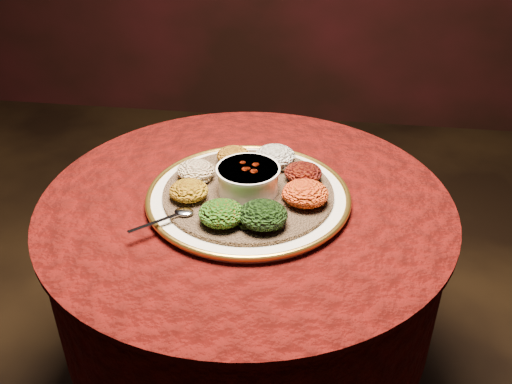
# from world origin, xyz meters

# --- Properties ---
(table) EXTENTS (0.96, 0.96, 0.73)m
(table) POSITION_xyz_m (0.00, 0.00, 0.55)
(table) COLOR black
(table) RESTS_ON ground
(platter) EXTENTS (0.55, 0.55, 0.02)m
(platter) POSITION_xyz_m (0.01, -0.01, 0.75)
(platter) COLOR silver
(platter) RESTS_ON table
(injera) EXTENTS (0.40, 0.40, 0.01)m
(injera) POSITION_xyz_m (0.01, -0.01, 0.76)
(injera) COLOR brown
(injera) RESTS_ON platter
(stew_bowl) EXTENTS (0.14, 0.14, 0.06)m
(stew_bowl) POSITION_xyz_m (0.01, -0.01, 0.80)
(stew_bowl) COLOR white
(stew_bowl) RESTS_ON injera
(spoon) EXTENTS (0.12, 0.11, 0.01)m
(spoon) POSITION_xyz_m (-0.12, -0.13, 0.77)
(spoon) COLOR silver
(spoon) RESTS_ON injera
(portion_ayib) EXTENTS (0.10, 0.10, 0.05)m
(portion_ayib) POSITION_xyz_m (0.05, 0.12, 0.79)
(portion_ayib) COLOR silver
(portion_ayib) RESTS_ON injera
(portion_kitfo) EXTENTS (0.09, 0.08, 0.04)m
(portion_kitfo) POSITION_xyz_m (0.13, 0.05, 0.78)
(portion_kitfo) COLOR black
(portion_kitfo) RESTS_ON injera
(portion_tikil) EXTENTS (0.10, 0.10, 0.05)m
(portion_tikil) POSITION_xyz_m (0.14, -0.04, 0.79)
(portion_tikil) COLOR #C77E10
(portion_tikil) RESTS_ON injera
(portion_gomen) EXTENTS (0.10, 0.10, 0.05)m
(portion_gomen) POSITION_xyz_m (0.06, -0.13, 0.79)
(portion_gomen) COLOR black
(portion_gomen) RESTS_ON injera
(portion_mixveg) EXTENTS (0.10, 0.09, 0.05)m
(portion_mixveg) POSITION_xyz_m (-0.03, -0.14, 0.79)
(portion_mixveg) COLOR #902909
(portion_mixveg) RESTS_ON injera
(portion_kik) EXTENTS (0.09, 0.08, 0.04)m
(portion_kik) POSITION_xyz_m (-0.12, -0.06, 0.78)
(portion_kik) COLOR #A87C0E
(portion_kik) RESTS_ON injera
(portion_timatim) EXTENTS (0.09, 0.09, 0.04)m
(portion_timatim) POSITION_xyz_m (-0.12, 0.03, 0.78)
(portion_timatim) COLOR #730806
(portion_timatim) RESTS_ON injera
(portion_shiro) EXTENTS (0.08, 0.08, 0.04)m
(portion_shiro) POSITION_xyz_m (-0.05, 0.12, 0.78)
(portion_shiro) COLOR #A36B13
(portion_shiro) RESTS_ON injera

